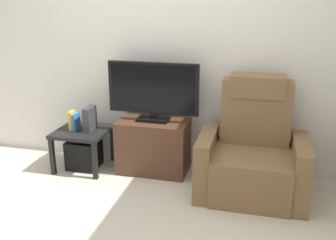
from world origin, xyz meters
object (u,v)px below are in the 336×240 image
object	(u,v)px
television	(153,90)
subwoofer_box	(84,153)
tv_stand	(153,146)
game_console	(90,119)
recliner_armchair	(252,155)
book_leftmost	(72,120)
book_middle	(76,122)
side_table	(83,136)

from	to	relation	value
television	subwoofer_box	distance (m)	1.05
tv_stand	game_console	bearing A→B (deg)	-172.54
recliner_armchair	book_leftmost	world-z (taller)	recliner_armchair
tv_stand	recliner_armchair	bearing A→B (deg)	-11.36
tv_stand	recliner_armchair	distance (m)	1.04
game_console	book_middle	bearing A→B (deg)	-168.47
book_leftmost	recliner_armchair	bearing A→B (deg)	-2.69
subwoofer_box	book_leftmost	bearing A→B (deg)	-168.69
tv_stand	television	size ratio (longest dim) A/B	0.78
tv_stand	game_console	size ratio (longest dim) A/B	2.88
subwoofer_box	book_middle	world-z (taller)	book_middle
television	game_console	xyz separation A→B (m)	(-0.66, -0.11, -0.32)
television	game_console	world-z (taller)	television
book_leftmost	game_console	world-z (taller)	game_console
book_middle	game_console	xyz separation A→B (m)	(0.15, 0.03, 0.03)
side_table	book_middle	size ratio (longest dim) A/B	2.99
side_table	book_middle	world-z (taller)	book_middle
tv_stand	recliner_armchair	xyz separation A→B (m)	(1.02, -0.20, 0.09)
subwoofer_box	book_middle	distance (m)	0.37
television	book_middle	distance (m)	0.89
recliner_armchair	side_table	distance (m)	1.78
tv_stand	side_table	size ratio (longest dim) A/B	1.34
tv_stand	book_middle	distance (m)	0.85
recliner_armchair	game_console	world-z (taller)	recliner_armchair
television	side_table	xyz separation A→B (m)	(-0.75, -0.12, -0.51)
side_table	game_console	size ratio (longest dim) A/B	2.16
recliner_armchair	book_leftmost	xyz separation A→B (m)	(-1.87, 0.09, 0.16)
television	side_table	bearing A→B (deg)	-171.26
television	book_middle	world-z (taller)	television
side_table	television	bearing A→B (deg)	8.74
tv_stand	side_table	xyz separation A→B (m)	(-0.75, -0.10, 0.08)
tv_stand	subwoofer_box	xyz separation A→B (m)	(-0.75, -0.10, -0.12)
recliner_armchair	subwoofer_box	size ratio (longest dim) A/B	3.48
side_table	book_leftmost	xyz separation A→B (m)	(-0.10, -0.02, 0.17)
television	side_table	size ratio (longest dim) A/B	1.72
tv_stand	side_table	world-z (taller)	tv_stand
television	book_middle	size ratio (longest dim) A/B	5.16
tv_stand	book_middle	world-z (taller)	book_middle
television	recliner_armchair	xyz separation A→B (m)	(1.02, -0.22, -0.50)
game_console	tv_stand	bearing A→B (deg)	7.46
tv_stand	side_table	distance (m)	0.76
game_console	recliner_armchair	bearing A→B (deg)	-4.02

